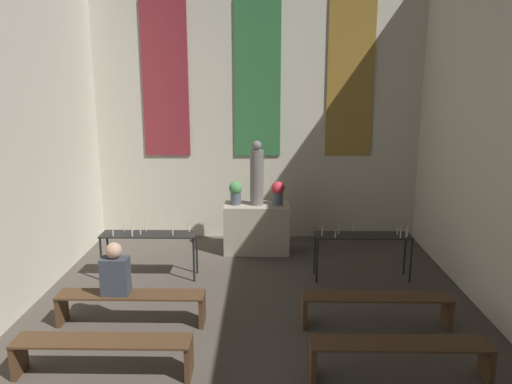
{
  "coord_description": "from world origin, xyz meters",
  "views": [
    {
      "loc": [
        0.15,
        -0.78,
        3.24
      ],
      "look_at": [
        0.0,
        7.57,
        1.35
      ],
      "focal_mm": 35.0,
      "sensor_mm": 36.0,
      "label": 1
    }
  ],
  "objects_px": {
    "altar": "(257,228)",
    "pew_back_right": "(376,303)",
    "statue": "(257,175)",
    "candle_rack_right": "(363,240)",
    "pew_third_right": "(400,352)",
    "person_seated": "(115,271)",
    "flower_vase_left": "(236,192)",
    "candle_rack_left": "(149,239)",
    "flower_vase_right": "(278,192)",
    "pew_third_left": "(103,349)",
    "pew_back_left": "(131,302)"
  },
  "relations": [
    {
      "from": "altar",
      "to": "pew_back_right",
      "type": "height_order",
      "value": "altar"
    },
    {
      "from": "altar",
      "to": "pew_back_right",
      "type": "relative_size",
      "value": 0.62
    },
    {
      "from": "statue",
      "to": "pew_back_right",
      "type": "height_order",
      "value": "statue"
    },
    {
      "from": "candle_rack_right",
      "to": "pew_back_right",
      "type": "bearing_deg",
      "value": -94.16
    },
    {
      "from": "statue",
      "to": "pew_third_right",
      "type": "height_order",
      "value": "statue"
    },
    {
      "from": "candle_rack_right",
      "to": "person_seated",
      "type": "distance_m",
      "value": 3.95
    },
    {
      "from": "flower_vase_left",
      "to": "candle_rack_left",
      "type": "xyz_separation_m",
      "value": [
        -1.36,
        -1.32,
        -0.51
      ]
    },
    {
      "from": "flower_vase_left",
      "to": "flower_vase_right",
      "type": "xyz_separation_m",
      "value": [
        0.8,
        0.0,
        0.0
      ]
    },
    {
      "from": "altar",
      "to": "candle_rack_right",
      "type": "distance_m",
      "value": 2.21
    },
    {
      "from": "flower_vase_left",
      "to": "pew_third_left",
      "type": "bearing_deg",
      "value": -106.63
    },
    {
      "from": "altar",
      "to": "person_seated",
      "type": "xyz_separation_m",
      "value": [
        -1.84,
        -2.95,
        0.29
      ]
    },
    {
      "from": "flower_vase_left",
      "to": "altar",
      "type": "bearing_deg",
      "value": 0.0
    },
    {
      "from": "statue",
      "to": "person_seated",
      "type": "distance_m",
      "value": 3.56
    },
    {
      "from": "candle_rack_right",
      "to": "pew_back_right",
      "type": "distance_m",
      "value": 1.68
    },
    {
      "from": "flower_vase_left",
      "to": "flower_vase_right",
      "type": "height_order",
      "value": "same"
    },
    {
      "from": "pew_third_right",
      "to": "person_seated",
      "type": "relative_size",
      "value": 2.74
    },
    {
      "from": "altar",
      "to": "statue",
      "type": "height_order",
      "value": "statue"
    },
    {
      "from": "flower_vase_right",
      "to": "pew_back_right",
      "type": "relative_size",
      "value": 0.23
    },
    {
      "from": "pew_third_right",
      "to": "pew_third_left",
      "type": "bearing_deg",
      "value": 180.0
    },
    {
      "from": "pew_back_right",
      "to": "candle_rack_left",
      "type": "bearing_deg",
      "value": 154.32
    },
    {
      "from": "candle_rack_left",
      "to": "pew_third_right",
      "type": "distance_m",
      "value": 4.45
    },
    {
      "from": "statue",
      "to": "candle_rack_right",
      "type": "relative_size",
      "value": 0.77
    },
    {
      "from": "statue",
      "to": "candle_rack_right",
      "type": "height_order",
      "value": "statue"
    },
    {
      "from": "pew_third_right",
      "to": "pew_back_right",
      "type": "distance_m",
      "value": 1.21
    },
    {
      "from": "flower_vase_left",
      "to": "pew_back_left",
      "type": "height_order",
      "value": "flower_vase_left"
    },
    {
      "from": "flower_vase_right",
      "to": "candle_rack_right",
      "type": "height_order",
      "value": "flower_vase_right"
    },
    {
      "from": "statue",
      "to": "pew_third_left",
      "type": "bearing_deg",
      "value": -111.52
    },
    {
      "from": "candle_rack_right",
      "to": "pew_back_right",
      "type": "relative_size",
      "value": 0.8
    },
    {
      "from": "candle_rack_right",
      "to": "candle_rack_left",
      "type": "bearing_deg",
      "value": 179.97
    },
    {
      "from": "altar",
      "to": "pew_back_right",
      "type": "xyz_separation_m",
      "value": [
        1.64,
        -2.95,
        -0.15
      ]
    },
    {
      "from": "flower_vase_left",
      "to": "person_seated",
      "type": "xyz_separation_m",
      "value": [
        -1.44,
        -2.95,
        -0.42
      ]
    },
    {
      "from": "statue",
      "to": "candle_rack_right",
      "type": "bearing_deg",
      "value": -36.84
    },
    {
      "from": "pew_third_right",
      "to": "pew_back_right",
      "type": "relative_size",
      "value": 1.0
    },
    {
      "from": "flower_vase_right",
      "to": "candle_rack_left",
      "type": "height_order",
      "value": "flower_vase_right"
    },
    {
      "from": "person_seated",
      "to": "altar",
      "type": "bearing_deg",
      "value": 58.13
    },
    {
      "from": "candle_rack_right",
      "to": "altar",
      "type": "bearing_deg",
      "value": 143.16
    },
    {
      "from": "pew_back_left",
      "to": "pew_back_right",
      "type": "height_order",
      "value": "same"
    },
    {
      "from": "flower_vase_right",
      "to": "pew_back_left",
      "type": "distance_m",
      "value": 3.69
    },
    {
      "from": "altar",
      "to": "person_seated",
      "type": "bearing_deg",
      "value": -121.87
    },
    {
      "from": "candle_rack_right",
      "to": "pew_back_left",
      "type": "height_order",
      "value": "candle_rack_right"
    },
    {
      "from": "pew_third_left",
      "to": "candle_rack_left",
      "type": "bearing_deg",
      "value": 92.36
    },
    {
      "from": "pew_third_left",
      "to": "pew_third_right",
      "type": "relative_size",
      "value": 1.0
    },
    {
      "from": "altar",
      "to": "pew_back_right",
      "type": "bearing_deg",
      "value": -60.92
    },
    {
      "from": "flower_vase_right",
      "to": "person_seated",
      "type": "height_order",
      "value": "flower_vase_right"
    },
    {
      "from": "candle_rack_left",
      "to": "pew_back_left",
      "type": "relative_size",
      "value": 0.8
    },
    {
      "from": "flower_vase_left",
      "to": "person_seated",
      "type": "bearing_deg",
      "value": -115.96
    },
    {
      "from": "pew_third_left",
      "to": "flower_vase_right",
      "type": "bearing_deg",
      "value": 63.9
    },
    {
      "from": "pew_back_left",
      "to": "pew_third_right",
      "type": "bearing_deg",
      "value": -20.24
    },
    {
      "from": "pew_back_left",
      "to": "person_seated",
      "type": "relative_size",
      "value": 2.74
    },
    {
      "from": "candle_rack_right",
      "to": "person_seated",
      "type": "relative_size",
      "value": 2.19
    }
  ]
}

